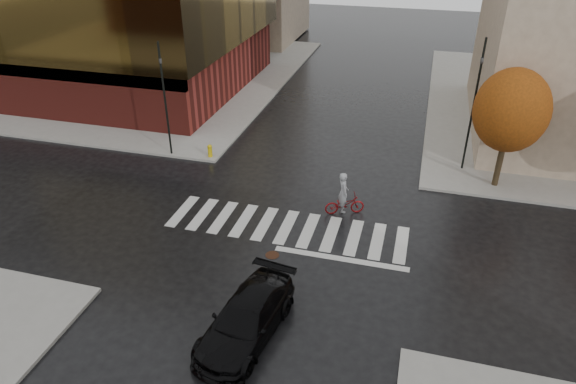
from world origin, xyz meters
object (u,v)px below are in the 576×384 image
cyclist (344,200)px  fire_hydrant (210,150)px  sedan (246,319)px  traffic_light_ne (475,97)px  traffic_light_nw (164,93)px

cyclist → fire_hydrant: cyclist is taller
sedan → traffic_light_ne: traffic_light_ne is taller
traffic_light_ne → fire_hydrant: 15.50m
sedan → traffic_light_nw: size_ratio=0.76×
cyclist → traffic_light_ne: 9.50m
traffic_light_ne → fire_hydrant: (-14.80, -2.50, -3.87)m
sedan → cyclist: size_ratio=2.30×
traffic_light_nw → traffic_light_ne: traffic_light_ne is taller
traffic_light_ne → fire_hydrant: bearing=5.8°
sedan → traffic_light_nw: (-9.50, 12.98, 3.24)m
sedan → fire_hydrant: 14.92m
cyclist → traffic_light_ne: size_ratio=0.30×
sedan → traffic_light_ne: bearing=71.8°
sedan → traffic_light_ne: size_ratio=0.69×
sedan → traffic_light_nw: 16.41m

